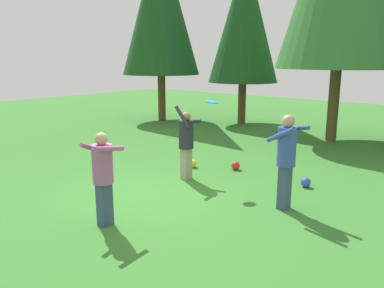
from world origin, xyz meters
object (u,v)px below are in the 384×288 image
at_px(ball_blue, 306,182).
at_px(tree_far_left, 160,4).
at_px(frisbee, 212,102).
at_px(ball_yellow, 193,163).
at_px(person_thrower, 186,140).
at_px(tree_left, 244,19).
at_px(ball_red, 236,165).
at_px(person_catcher, 286,154).
at_px(person_bystander, 103,171).

height_order(ball_blue, tree_far_left, tree_far_left).
relative_size(frisbee, ball_yellow, 1.34).
relative_size(ball_yellow, tree_far_left, 0.03).
xyz_separation_m(person_thrower, tree_left, (-3.22, 7.41, 3.38)).
relative_size(ball_yellow, ball_red, 0.96).
bearing_deg(person_catcher, ball_red, -25.76).
distance_m(frisbee, tree_far_left, 9.60).
xyz_separation_m(person_catcher, tree_far_left, (-9.06, 6.03, 3.97)).
xyz_separation_m(ball_red, tree_far_left, (-6.95, 4.47, 4.92)).
height_order(person_catcher, tree_left, tree_left).
height_order(person_thrower, ball_red, person_thrower).
bearing_deg(frisbee, ball_red, 95.96).
bearing_deg(person_catcher, ball_yellow, -7.61).
xyz_separation_m(person_thrower, frisbee, (0.61, 0.17, 0.90)).
height_order(person_bystander, tree_far_left, tree_far_left).
relative_size(person_bystander, ball_yellow, 7.59).
bearing_deg(person_bystander, ball_red, 1.75).
bearing_deg(ball_yellow, tree_left, 112.56).
xyz_separation_m(frisbee, ball_blue, (1.80, 1.05, -1.73)).
bearing_deg(frisbee, ball_blue, 30.28).
height_order(person_thrower, person_catcher, person_catcher).
bearing_deg(tree_far_left, ball_blue, -27.42).
height_order(person_catcher, frisbee, frisbee).
bearing_deg(ball_yellow, person_bystander, -73.36).
height_order(person_catcher, tree_far_left, tree_far_left).
distance_m(frisbee, tree_left, 8.56).
bearing_deg(ball_blue, tree_far_left, 152.58).
bearing_deg(tree_left, person_thrower, -66.50).
distance_m(person_catcher, tree_left, 10.12).
distance_m(person_thrower, ball_yellow, 1.26).
bearing_deg(tree_left, ball_blue, -47.70).
distance_m(person_thrower, tree_left, 8.76).
xyz_separation_m(person_catcher, ball_red, (-2.11, 1.56, -0.95)).
distance_m(ball_red, tree_left, 8.25).
relative_size(person_catcher, frisbee, 6.30).
bearing_deg(ball_yellow, tree_far_left, 140.05).
distance_m(ball_yellow, ball_blue, 2.92).
xyz_separation_m(person_bystander, tree_left, (-3.82, 10.21, 3.38)).
bearing_deg(person_catcher, person_thrower, 6.26).
relative_size(person_thrower, frisbee, 6.16).
bearing_deg(tree_left, person_catcher, -52.62).
relative_size(person_catcher, tree_far_left, 0.22).
relative_size(frisbee, tree_far_left, 0.04).
distance_m(tree_left, tree_far_left, 3.68).
height_order(person_catcher, ball_yellow, person_catcher).
bearing_deg(person_bystander, person_catcher, -37.28).
distance_m(frisbee, ball_yellow, 2.14).
bearing_deg(ball_red, frisbee, -84.04).
bearing_deg(ball_red, ball_yellow, -150.77).
bearing_deg(person_thrower, ball_blue, 10.97).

